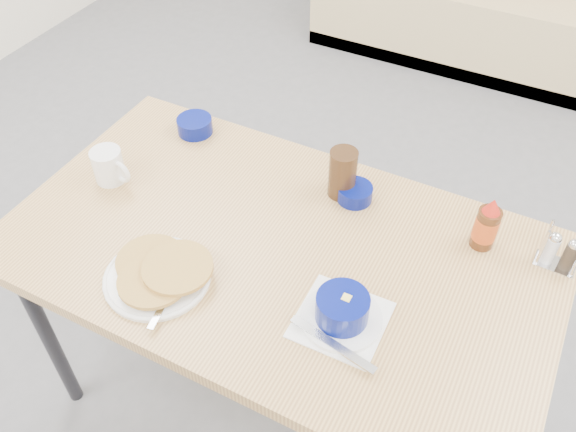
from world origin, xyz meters
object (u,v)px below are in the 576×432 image
at_px(butter_bowl, 355,193).
at_px(syrup_bottle, 486,226).
at_px(dining_table, 277,262).
at_px(coffee_mug, 109,166).
at_px(amber_tumbler, 343,173).
at_px(grits_setting, 342,312).
at_px(pancake_plate, 159,273).
at_px(condiment_caddy, 560,254).
at_px(creamer_bowl, 195,126).

height_order(butter_bowl, syrup_bottle, syrup_bottle).
xyz_separation_m(dining_table, coffee_mug, (-0.54, 0.01, 0.11)).
xyz_separation_m(coffee_mug, amber_tumbler, (0.60, 0.24, 0.02)).
bearing_deg(dining_table, syrup_bottle, 28.20).
bearing_deg(amber_tumbler, grits_setting, -66.28).
bearing_deg(amber_tumbler, pancake_plate, -119.20).
distance_m(dining_table, condiment_caddy, 0.70).
relative_size(pancake_plate, grits_setting, 1.19).
bearing_deg(pancake_plate, syrup_bottle, 35.19).
bearing_deg(coffee_mug, pancake_plate, -35.22).
xyz_separation_m(butter_bowl, condiment_caddy, (0.53, 0.01, 0.02)).
xyz_separation_m(grits_setting, condiment_caddy, (0.40, 0.40, 0.01)).
relative_size(dining_table, amber_tumbler, 9.73).
bearing_deg(condiment_caddy, dining_table, -155.92).
bearing_deg(dining_table, grits_setting, -29.65).
bearing_deg(grits_setting, pancake_plate, -168.93).
xyz_separation_m(pancake_plate, creamer_bowl, (-0.25, 0.53, 0.01)).
bearing_deg(grits_setting, amber_tumbler, 113.72).
height_order(grits_setting, amber_tumbler, amber_tumbler).
xyz_separation_m(coffee_mug, syrup_bottle, (1.00, 0.23, 0.02)).
xyz_separation_m(dining_table, syrup_bottle, (0.46, 0.25, 0.13)).
distance_m(creamer_bowl, condiment_caddy, 1.09).
height_order(pancake_plate, butter_bowl, pancake_plate).
xyz_separation_m(amber_tumbler, condiment_caddy, (0.58, 0.00, -0.03)).
xyz_separation_m(dining_table, condiment_caddy, (0.64, 0.26, 0.10)).
xyz_separation_m(coffee_mug, creamer_bowl, (0.09, 0.29, -0.03)).
bearing_deg(amber_tumbler, dining_table, -103.95).
distance_m(coffee_mug, grits_setting, 0.79).
distance_m(dining_table, syrup_bottle, 0.54).
xyz_separation_m(coffee_mug, condiment_caddy, (1.18, 0.25, -0.01)).
relative_size(pancake_plate, amber_tumbler, 1.85).
bearing_deg(condiment_caddy, creamer_bowl, 179.41).
relative_size(butter_bowl, syrup_bottle, 0.62).
bearing_deg(creamer_bowl, amber_tumbler, -5.46).
bearing_deg(grits_setting, dining_table, 150.35).
height_order(pancake_plate, syrup_bottle, syrup_bottle).
bearing_deg(condiment_caddy, amber_tumbler, -177.84).
distance_m(coffee_mug, condiment_caddy, 1.20).
distance_m(pancake_plate, creamer_bowl, 0.58).
bearing_deg(amber_tumbler, syrup_bottle, -1.81).
bearing_deg(dining_table, coffee_mug, 178.54).
distance_m(pancake_plate, grits_setting, 0.45).
bearing_deg(grits_setting, creamer_bowl, 147.20).
bearing_deg(syrup_bottle, condiment_caddy, 5.05).
relative_size(pancake_plate, creamer_bowl, 2.47).
relative_size(dining_table, syrup_bottle, 8.95).
height_order(dining_table, amber_tumbler, amber_tumbler).
distance_m(amber_tumbler, syrup_bottle, 0.39).
relative_size(grits_setting, butter_bowl, 2.31).
height_order(amber_tumbler, condiment_caddy, amber_tumbler).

